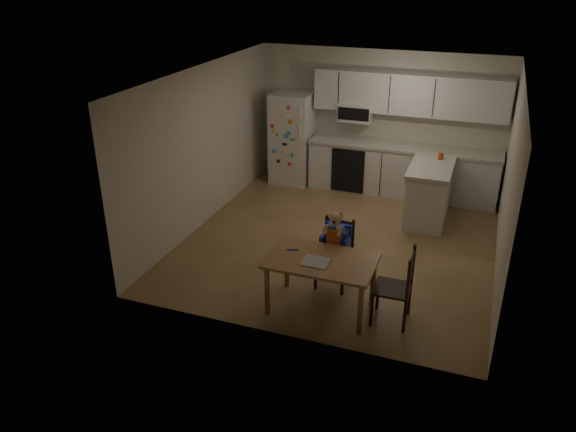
% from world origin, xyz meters
% --- Properties ---
extents(room, '(4.52, 5.01, 2.51)m').
position_xyz_m(room, '(0.00, 0.48, 1.25)').
color(room, olive).
rests_on(room, ground).
extents(refrigerator, '(0.72, 0.70, 1.70)m').
position_xyz_m(refrigerator, '(-1.55, 2.15, 0.85)').
color(refrigerator, silver).
rests_on(refrigerator, ground).
extents(kitchen_run, '(3.37, 0.62, 2.15)m').
position_xyz_m(kitchen_run, '(0.50, 2.24, 0.88)').
color(kitchen_run, silver).
rests_on(kitchen_run, ground).
extents(kitchen_island, '(0.67, 1.27, 0.94)m').
position_xyz_m(kitchen_island, '(1.13, 1.24, 0.47)').
color(kitchen_island, silver).
rests_on(kitchen_island, ground).
extents(red_cup, '(0.09, 0.09, 0.11)m').
position_xyz_m(red_cup, '(1.22, 1.61, 0.99)').
color(red_cup, '#C9410E').
rests_on(red_cup, kitchen_island).
extents(dining_table, '(1.28, 0.83, 0.69)m').
position_xyz_m(dining_table, '(0.26, -1.84, 0.59)').
color(dining_table, brown).
rests_on(dining_table, ground).
extents(napkin, '(0.31, 0.27, 0.01)m').
position_xyz_m(napkin, '(0.21, -1.93, 0.69)').
color(napkin, '#AEAEB3').
rests_on(napkin, dining_table).
extents(toddler_spoon, '(0.12, 0.06, 0.02)m').
position_xyz_m(toddler_spoon, '(-0.16, -1.74, 0.70)').
color(toddler_spoon, '#2432BF').
rests_on(toddler_spoon, dining_table).
extents(chair_booster, '(0.42, 0.42, 1.07)m').
position_xyz_m(chair_booster, '(0.26, -1.22, 0.64)').
color(chair_booster, black).
rests_on(chair_booster, ground).
extents(chair_side, '(0.43, 0.43, 0.95)m').
position_xyz_m(chair_side, '(1.20, -1.78, 0.54)').
color(chair_side, black).
rests_on(chair_side, ground).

